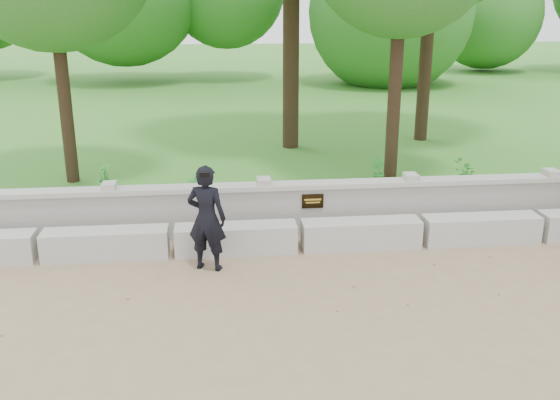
{
  "coord_description": "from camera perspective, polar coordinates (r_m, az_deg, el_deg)",
  "views": [
    {
      "loc": [
        -1.29,
        -7.24,
        3.81
      ],
      "look_at": [
        -0.35,
        1.47,
        0.98
      ],
      "focal_mm": 40.0,
      "sensor_mm": 36.0,
      "label": 1
    }
  ],
  "objects": [
    {
      "name": "ground",
      "position": [
        8.28,
        3.57,
        -9.52
      ],
      "size": [
        80.0,
        80.0,
        0.0
      ],
      "primitive_type": "plane",
      "color": "#907758",
      "rests_on": "ground"
    },
    {
      "name": "lawn",
      "position": [
        21.6,
        -2.66,
        8.06
      ],
      "size": [
        40.0,
        22.0,
        0.25
      ],
      "primitive_type": "cube",
      "color": "#3B7323",
      "rests_on": "ground"
    },
    {
      "name": "concrete_bench",
      "position": [
        9.9,
        1.76,
        -3.33
      ],
      "size": [
        11.9,
        0.45,
        0.45
      ],
      "color": "#B4B1AA",
      "rests_on": "ground"
    },
    {
      "name": "parapet_wall",
      "position": [
        10.47,
        1.26,
        -0.73
      ],
      "size": [
        12.5,
        0.35,
        0.9
      ],
      "color": "#A9A69F",
      "rests_on": "ground"
    },
    {
      "name": "man_main",
      "position": [
        9.07,
        -6.72,
        -1.66
      ],
      "size": [
        0.67,
        0.62,
        1.58
      ],
      "color": "black",
      "rests_on": "ground"
    },
    {
      "name": "shrub_a",
      "position": [
        11.03,
        -7.52,
        0.74
      ],
      "size": [
        0.42,
        0.36,
        0.67
      ],
      "primitive_type": "imported",
      "rotation": [
        0.0,
        0.0,
        0.42
      ],
      "color": "#2F8C32",
      "rests_on": "lawn"
    },
    {
      "name": "shrub_b",
      "position": [
        12.67,
        8.92,
        2.57
      ],
      "size": [
        0.32,
        0.35,
        0.51
      ],
      "primitive_type": "imported",
      "rotation": [
        0.0,
        0.0,
        1.97
      ],
      "color": "#2F8C32",
      "rests_on": "lawn"
    },
    {
      "name": "shrub_c",
      "position": [
        12.84,
        16.64,
        2.32
      ],
      "size": [
        0.65,
        0.63,
        0.56
      ],
      "primitive_type": "imported",
      "rotation": [
        0.0,
        0.0,
        3.67
      ],
      "color": "#2F8C32",
      "rests_on": "lawn"
    },
    {
      "name": "shrub_d",
      "position": [
        12.44,
        -15.73,
        1.94
      ],
      "size": [
        0.41,
        0.42,
        0.57
      ],
      "primitive_type": "imported",
      "rotation": [
        0.0,
        0.0,
        5.26
      ],
      "color": "#2F8C32",
      "rests_on": "lawn"
    }
  ]
}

